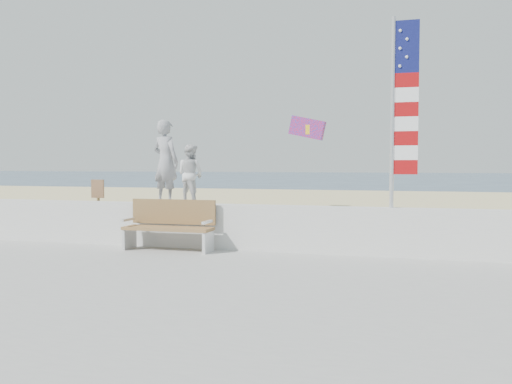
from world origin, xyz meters
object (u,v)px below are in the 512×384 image
adult (166,162)px  flag (400,104)px  bench (170,225)px  child (190,174)px

adult → flag: flag is taller
adult → flag: 4.81m
flag → bench: bearing=-174.1°
bench → adult: bearing=123.0°
bench → flag: flag is taller
child → flag: size_ratio=0.35×
adult → bench: 1.37m
adult → child: 0.61m
adult → flag: size_ratio=0.49×
child → bench: (-0.26, -0.45, -1.00)m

